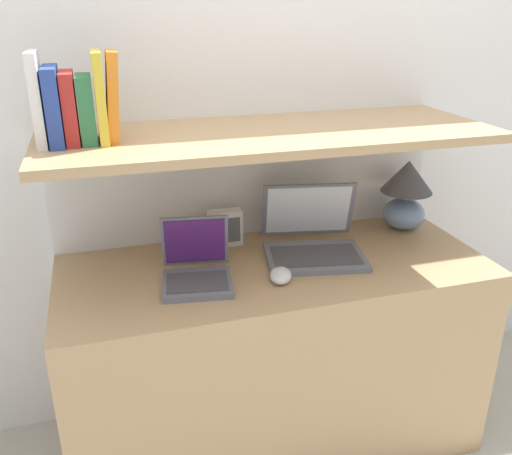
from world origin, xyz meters
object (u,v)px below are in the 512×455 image
at_px(table_lamp, 406,191).
at_px(router_box, 225,228).
at_px(book_white, 38,100).
at_px(computer_mouse, 281,276).
at_px(book_green, 87,109).
at_px(book_yellow, 100,97).
at_px(book_red, 70,108).
at_px(book_orange, 112,97).
at_px(book_blue, 54,106).
at_px(laptop_large, 313,241).
at_px(laptop_small, 197,269).

xyz_separation_m(table_lamp, router_box, (-0.70, 0.05, -0.09)).
height_order(table_lamp, book_white, book_white).
bearing_deg(book_white, computer_mouse, -15.56).
xyz_separation_m(computer_mouse, book_green, (-0.53, 0.18, 0.52)).
relative_size(router_box, book_green, 0.70).
xyz_separation_m(book_white, book_yellow, (0.17, 0.00, -0.00)).
relative_size(book_white, book_red, 1.28).
bearing_deg(book_yellow, table_lamp, 5.20).
xyz_separation_m(table_lamp, computer_mouse, (-0.60, -0.28, -0.13)).
bearing_deg(book_orange, router_box, 22.09).
bearing_deg(book_blue, book_white, 180.00).
distance_m(laptop_large, laptop_small, 0.44).
bearing_deg(router_box, book_white, -165.41).
distance_m(laptop_small, book_yellow, 0.59).
height_order(table_lamp, book_red, book_red).
distance_m(table_lamp, computer_mouse, 0.68).
height_order(book_red, book_orange, book_orange).
xyz_separation_m(router_box, book_green, (-0.43, -0.14, 0.47)).
bearing_deg(book_blue, router_box, 15.64).
height_order(table_lamp, computer_mouse, table_lamp).
distance_m(book_white, book_green, 0.13).
distance_m(book_white, book_blue, 0.04).
distance_m(computer_mouse, book_orange, 0.74).
bearing_deg(laptop_small, book_blue, 163.32).
height_order(book_blue, book_red, book_blue).
xyz_separation_m(table_lamp, book_white, (-1.25, -0.10, 0.42)).
relative_size(book_red, book_green, 1.06).
xyz_separation_m(router_box, book_orange, (-0.35, -0.14, 0.50)).
relative_size(computer_mouse, book_white, 0.46).
bearing_deg(table_lamp, book_white, -175.49).
height_order(table_lamp, book_blue, book_blue).
distance_m(table_lamp, laptop_large, 0.46).
distance_m(table_lamp, book_red, 1.24).
height_order(router_box, book_orange, book_orange).
bearing_deg(book_yellow, book_white, 180.00).
bearing_deg(laptop_small, table_lamp, 13.60).
height_order(table_lamp, book_orange, book_orange).
bearing_deg(book_green, laptop_small, -21.48).
distance_m(table_lamp, book_blue, 1.28).
height_order(book_yellow, book_orange, same).
xyz_separation_m(book_red, book_orange, (0.12, 0.00, 0.03)).
bearing_deg(book_white, table_lamp, 4.51).
xyz_separation_m(laptop_small, book_blue, (-0.36, 0.11, 0.51)).
height_order(laptop_large, book_blue, book_blue).
height_order(laptop_small, book_yellow, book_yellow).
relative_size(router_box, book_white, 0.52).
height_order(laptop_small, computer_mouse, laptop_small).
bearing_deg(book_yellow, book_blue, 180.00).
bearing_deg(table_lamp, book_green, -174.99).
bearing_deg(book_green, book_white, 180.00).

